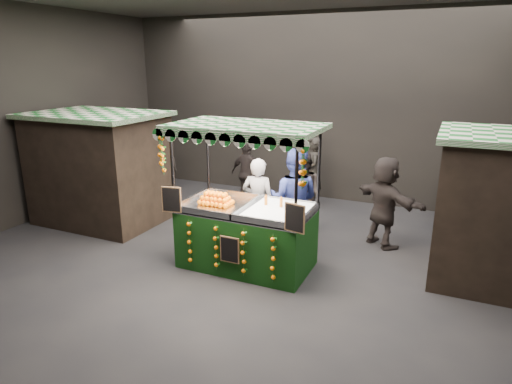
% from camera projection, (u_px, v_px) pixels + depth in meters
% --- Properties ---
extents(ground, '(12.00, 12.00, 0.00)m').
position_uv_depth(ground, '(251.00, 270.00, 8.13)').
color(ground, black).
rests_on(ground, ground).
extents(market_hall, '(12.10, 10.10, 5.05)m').
position_uv_depth(market_hall, '(250.00, 83.00, 7.17)').
color(market_hall, black).
rests_on(market_hall, ground).
extents(neighbour_stall_left, '(3.00, 2.20, 2.60)m').
position_uv_depth(neighbour_stall_left, '(100.00, 168.00, 10.37)').
color(neighbour_stall_left, black).
rests_on(neighbour_stall_left, ground).
extents(juice_stall, '(2.76, 1.62, 2.68)m').
position_uv_depth(juice_stall, '(246.00, 225.00, 8.07)').
color(juice_stall, black).
rests_on(juice_stall, ground).
extents(vendor_grey, '(0.72, 0.50, 1.87)m').
position_uv_depth(vendor_grey, '(258.00, 203.00, 8.97)').
color(vendor_grey, gray).
rests_on(vendor_grey, ground).
extents(vendor_blue, '(1.11, 0.91, 2.10)m').
position_uv_depth(vendor_blue, '(294.00, 200.00, 8.81)').
color(vendor_blue, navy).
rests_on(vendor_blue, ground).
extents(shopper_0, '(0.78, 0.70, 1.78)m').
position_uv_depth(shopper_0, '(149.00, 171.00, 11.82)').
color(shopper_0, black).
rests_on(shopper_0, ground).
extents(shopper_1, '(1.10, 0.99, 1.86)m').
position_uv_depth(shopper_1, '(303.00, 194.00, 9.59)').
color(shopper_1, black).
rests_on(shopper_1, ground).
extents(shopper_2, '(1.04, 0.55, 1.70)m').
position_uv_depth(shopper_2, '(247.00, 174.00, 11.66)').
color(shopper_2, black).
rests_on(shopper_2, ground).
extents(shopper_3, '(1.35, 1.43, 1.94)m').
position_uv_depth(shopper_3, '(458.00, 181.00, 10.54)').
color(shopper_3, black).
rests_on(shopper_3, ground).
extents(shopper_4, '(1.03, 1.03, 1.80)m').
position_uv_depth(shopper_4, '(162.00, 163.00, 12.73)').
color(shopper_4, '#2B2623').
rests_on(shopper_4, ground).
extents(shopper_5, '(1.75, 1.51, 1.90)m').
position_uv_depth(shopper_5, '(384.00, 202.00, 8.99)').
color(shopper_5, '#2D2725').
rests_on(shopper_5, ground).
extents(shopper_6, '(0.67, 0.79, 1.84)m').
position_uv_depth(shopper_6, '(313.00, 172.00, 11.54)').
color(shopper_6, black).
rests_on(shopper_6, ground).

